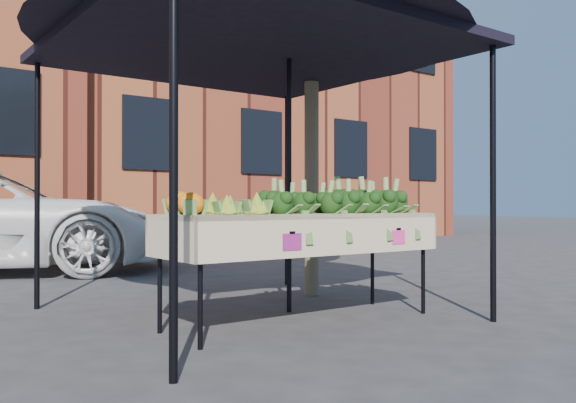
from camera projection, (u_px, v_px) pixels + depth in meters
The scene contains 8 objects.
ground at pixel (282, 324), 4.86m from camera, with size 90.00×90.00×0.00m, color #2C2C2E.
table at pixel (302, 268), 4.95m from camera, with size 2.40×0.81×0.90m.
canopy at pixel (252, 160), 5.30m from camera, with size 3.16×3.16×2.74m, color black, non-canonical shape.
broccoli_heap at pixel (333, 197), 5.19m from camera, with size 1.56×0.59×0.28m, color black.
romanesco_cluster at pixel (231, 200), 4.59m from camera, with size 0.44×0.58×0.21m, color #96A731.
cauliflower_pair at pixel (185, 201), 4.39m from camera, with size 0.24×0.44×0.19m, color orange.
street_tree at pixel (312, 89), 6.48m from camera, with size 2.26×2.26×4.45m, color #1E4C14, non-canonical shape.
building_right at pixel (230, 102), 19.11m from camera, with size 12.00×8.00×8.50m, color maroon.
Camera 1 is at (-2.85, -3.95, 0.97)m, focal length 37.44 mm.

